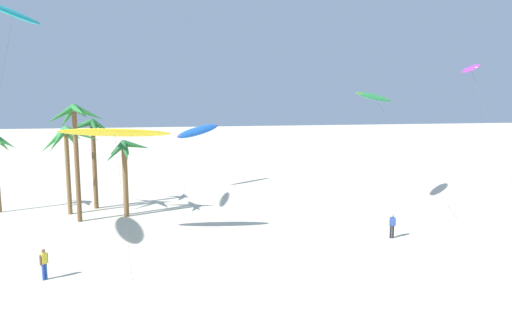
# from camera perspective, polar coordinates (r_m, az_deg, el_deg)

# --- Properties ---
(palm_tree_1) EXTENTS (4.91, 4.77, 7.44)m
(palm_tree_1) POSITION_cam_1_polar(r_m,az_deg,el_deg) (40.37, -22.76, 2.03)
(palm_tree_1) COLOR brown
(palm_tree_1) RESTS_ON ground
(palm_tree_2) EXTENTS (3.49, 3.38, 7.92)m
(palm_tree_2) POSITION_cam_1_polar(r_m,az_deg,el_deg) (41.69, -19.88, 2.71)
(palm_tree_2) COLOR brown
(palm_tree_2) RESTS_ON ground
(palm_tree_3) EXTENTS (3.73, 3.75, 6.34)m
(palm_tree_3) POSITION_cam_1_polar(r_m,az_deg,el_deg) (38.16, -16.25, 0.30)
(palm_tree_3) COLOR brown
(palm_tree_3) RESTS_ON ground
(palm_tree_4) EXTENTS (4.25, 4.48, 9.26)m
(palm_tree_4) POSITION_cam_1_polar(r_m,az_deg,el_deg) (37.53, -21.80, 3.96)
(palm_tree_4) COLOR brown
(palm_tree_4) RESTS_ON ground
(flying_kite_0) EXTENTS (4.65, 6.67, 16.37)m
(flying_kite_0) POSITION_cam_1_polar(r_m,az_deg,el_deg) (37.75, -28.30, 15.98)
(flying_kite_0) COLOR #19B2B7
(flying_kite_0) RESTS_ON ground
(flying_kite_1) EXTENTS (5.18, 10.89, 7.21)m
(flying_kite_1) POSITION_cam_1_polar(r_m,az_deg,el_deg) (48.77, -7.30, 3.67)
(flying_kite_1) COLOR blue
(flying_kite_1) RESTS_ON ground
(flying_kite_2) EXTENTS (3.19, 10.27, 13.39)m
(flying_kite_2) POSITION_cam_1_polar(r_m,az_deg,el_deg) (53.67, 25.46, 10.38)
(flying_kite_2) COLOR purple
(flying_kite_2) RESTS_ON ground
(flying_kite_6) EXTENTS (7.28, 11.09, 10.51)m
(flying_kite_6) POSITION_cam_1_polar(r_m,az_deg,el_deg) (42.93, 14.73, 7.71)
(flying_kite_6) COLOR green
(flying_kite_6) RESTS_ON ground
(flying_kite_7) EXTENTS (7.37, 8.05, 7.97)m
(flying_kite_7) POSITION_cam_1_polar(r_m,az_deg,el_deg) (30.94, -17.42, 3.32)
(flying_kite_7) COLOR yellow
(flying_kite_7) RESTS_ON ground
(person_foreground_walker) EXTENTS (0.36, 0.41, 1.71)m
(person_foreground_walker) POSITION_cam_1_polar(r_m,az_deg,el_deg) (27.31, -25.18, -11.66)
(person_foreground_walker) COLOR #284CA3
(person_foreground_walker) RESTS_ON ground
(person_near_left) EXTENTS (0.50, 0.26, 1.73)m
(person_near_left) POSITION_cam_1_polar(r_m,az_deg,el_deg) (33.11, 16.80, -7.83)
(person_near_left) COLOR black
(person_near_left) RESTS_ON ground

